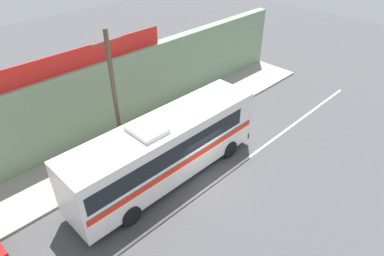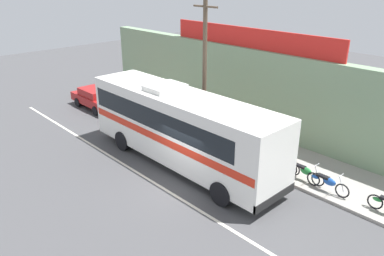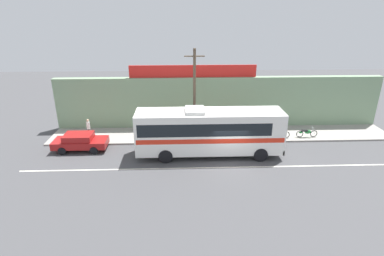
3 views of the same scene
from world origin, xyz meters
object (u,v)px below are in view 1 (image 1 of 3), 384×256
motorcycle_green (183,121)px  motorcycle_black (209,109)px  motorcycle_orange (231,96)px  utility_pole (115,101)px  motorcycle_purple (197,115)px  intercity_bus (165,147)px

motorcycle_green → motorcycle_black: same height
motorcycle_black → motorcycle_green: bearing=176.1°
motorcycle_orange → utility_pole: bearing=-178.5°
motorcycle_purple → motorcycle_orange: bearing=1.0°
motorcycle_purple → motorcycle_orange: (3.69, 0.07, 0.00)m
motorcycle_green → utility_pole: bearing=-177.1°
utility_pole → motorcycle_black: (7.25, 0.09, -3.54)m
motorcycle_black → motorcycle_purple: bearing=175.0°
intercity_bus → motorcycle_orange: size_ratio=5.96×
motorcycle_black → motorcycle_orange: (2.53, 0.17, 0.00)m
motorcycle_black → motorcycle_orange: bearing=3.8°
intercity_bus → motorcycle_orange: bearing=17.7°
motorcycle_purple → motorcycle_orange: size_ratio=1.05×
utility_pole → intercity_bus: bearing=-69.9°
motorcycle_purple → motorcycle_green: bearing=177.1°
utility_pole → motorcycle_purple: 7.04m
intercity_bus → utility_pole: utility_pole is taller
motorcycle_purple → motorcycle_green: 1.20m
motorcycle_purple → motorcycle_green: (-1.20, 0.06, 0.00)m
intercity_bus → motorcycle_purple: bearing=28.2°
utility_pole → motorcycle_orange: utility_pole is taller
motorcycle_purple → motorcycle_black: 1.17m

